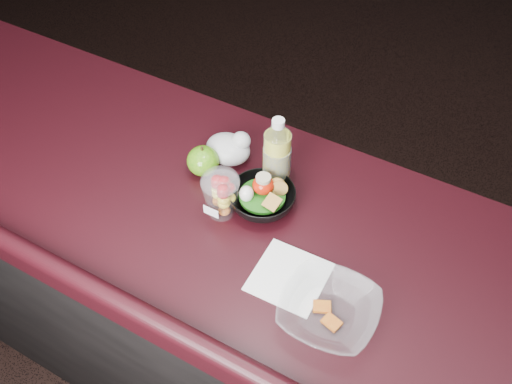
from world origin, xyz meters
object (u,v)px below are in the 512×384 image
green_apple (203,161)px  snack_bowl (262,197)px  lemonade_bottle (277,158)px  takeout_bowl (329,311)px  fruit_cup (221,193)px

green_apple → snack_bowl: size_ratio=0.43×
green_apple → lemonade_bottle: bearing=17.2°
lemonade_bottle → takeout_bowl: 0.41m
lemonade_bottle → snack_bowl: 0.11m
takeout_bowl → snack_bowl: bearing=143.2°
takeout_bowl → lemonade_bottle: bearing=133.8°
fruit_cup → takeout_bowl: size_ratio=0.61×
lemonade_bottle → fruit_cup: (-0.07, -0.15, -0.02)m
fruit_cup → green_apple: (-0.12, 0.10, -0.03)m
takeout_bowl → fruit_cup: bearing=158.2°
snack_bowl → green_apple: bearing=171.2°
lemonade_bottle → snack_bowl: size_ratio=1.03×
lemonade_bottle → snack_bowl: bearing=-86.4°
green_apple → takeout_bowl: size_ratio=0.40×
green_apple → takeout_bowl: (0.47, -0.24, -0.01)m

